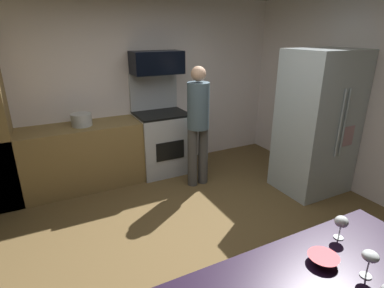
{
  "coord_description": "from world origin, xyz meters",
  "views": [
    {
      "loc": [
        -1.24,
        -2.25,
        2.11
      ],
      "look_at": [
        0.06,
        0.3,
        1.05
      ],
      "focal_mm": 28.61,
      "sensor_mm": 36.0,
      "label": 1
    }
  ],
  "objects_px": {
    "wine_glass_mid": "(341,222)",
    "person_cook": "(198,121)",
    "microwave": "(157,63)",
    "refrigerator": "(317,123)",
    "wine_glass_far": "(370,257)",
    "stock_pot": "(81,120)",
    "mixing_bowl_large": "(323,259)",
    "oven_range": "(162,140)"
  },
  "relations": [
    {
      "from": "microwave",
      "to": "wine_glass_mid",
      "type": "distance_m",
      "value": 3.38
    },
    {
      "from": "oven_range",
      "to": "stock_pot",
      "type": "bearing_deg",
      "value": 179.72
    },
    {
      "from": "microwave",
      "to": "refrigerator",
      "type": "bearing_deg",
      "value": -43.57
    },
    {
      "from": "refrigerator",
      "to": "stock_pot",
      "type": "relative_size",
      "value": 7.03
    },
    {
      "from": "oven_range",
      "to": "wine_glass_mid",
      "type": "relative_size",
      "value": 9.81
    },
    {
      "from": "wine_glass_mid",
      "to": "oven_range",
      "type": "bearing_deg",
      "value": 88.47
    },
    {
      "from": "microwave",
      "to": "refrigerator",
      "type": "distance_m",
      "value": 2.39
    },
    {
      "from": "microwave",
      "to": "stock_pot",
      "type": "relative_size",
      "value": 2.73
    },
    {
      "from": "refrigerator",
      "to": "mixing_bowl_large",
      "type": "relative_size",
      "value": 11.17
    },
    {
      "from": "refrigerator",
      "to": "mixing_bowl_large",
      "type": "xyz_separation_m",
      "value": [
        -2.0,
        -1.85,
        -0.03
      ]
    },
    {
      "from": "microwave",
      "to": "mixing_bowl_large",
      "type": "height_order",
      "value": "microwave"
    },
    {
      "from": "microwave",
      "to": "wine_glass_mid",
      "type": "height_order",
      "value": "microwave"
    },
    {
      "from": "mixing_bowl_large",
      "to": "wine_glass_mid",
      "type": "distance_m",
      "value": 0.3
    },
    {
      "from": "person_cook",
      "to": "mixing_bowl_large",
      "type": "bearing_deg",
      "value": -103.41
    },
    {
      "from": "oven_range",
      "to": "microwave",
      "type": "height_order",
      "value": "microwave"
    },
    {
      "from": "person_cook",
      "to": "wine_glass_far",
      "type": "distance_m",
      "value": 2.89
    },
    {
      "from": "oven_range",
      "to": "person_cook",
      "type": "bearing_deg",
      "value": -66.82
    },
    {
      "from": "wine_glass_far",
      "to": "wine_glass_mid",
      "type": "bearing_deg",
      "value": 63.13
    },
    {
      "from": "microwave",
      "to": "person_cook",
      "type": "bearing_deg",
      "value": -69.22
    },
    {
      "from": "oven_range",
      "to": "person_cook",
      "type": "xyz_separation_m",
      "value": [
        0.29,
        -0.67,
        0.43
      ]
    },
    {
      "from": "oven_range",
      "to": "wine_glass_far",
      "type": "distance_m",
      "value": 3.55
    },
    {
      "from": "wine_glass_far",
      "to": "person_cook",
      "type": "bearing_deg",
      "value": 79.72
    },
    {
      "from": "oven_range",
      "to": "wine_glass_far",
      "type": "relative_size",
      "value": 9.67
    },
    {
      "from": "wine_glass_far",
      "to": "stock_pot",
      "type": "height_order",
      "value": "stock_pot"
    },
    {
      "from": "wine_glass_mid",
      "to": "wine_glass_far",
      "type": "bearing_deg",
      "value": -116.87
    },
    {
      "from": "oven_range",
      "to": "stock_pot",
      "type": "height_order",
      "value": "oven_range"
    },
    {
      "from": "wine_glass_mid",
      "to": "person_cook",
      "type": "bearing_deg",
      "value": 81.72
    },
    {
      "from": "wine_glass_mid",
      "to": "refrigerator",
      "type": "bearing_deg",
      "value": 45.06
    },
    {
      "from": "microwave",
      "to": "stock_pot",
      "type": "xyz_separation_m",
      "value": [
        -1.14,
        -0.08,
        -0.7
      ]
    },
    {
      "from": "refrigerator",
      "to": "stock_pot",
      "type": "bearing_deg",
      "value": 151.91
    },
    {
      "from": "microwave",
      "to": "refrigerator",
      "type": "relative_size",
      "value": 0.39
    },
    {
      "from": "microwave",
      "to": "refrigerator",
      "type": "height_order",
      "value": "refrigerator"
    },
    {
      "from": "refrigerator",
      "to": "person_cook",
      "type": "height_order",
      "value": "refrigerator"
    },
    {
      "from": "person_cook",
      "to": "wine_glass_far",
      "type": "bearing_deg",
      "value": -100.28
    },
    {
      "from": "refrigerator",
      "to": "wine_glass_mid",
      "type": "relative_size",
      "value": 12.33
    },
    {
      "from": "refrigerator",
      "to": "wine_glass_far",
      "type": "bearing_deg",
      "value": -132.9
    },
    {
      "from": "refrigerator",
      "to": "oven_range",
      "type": "bearing_deg",
      "value": 138.03
    },
    {
      "from": "microwave",
      "to": "wine_glass_far",
      "type": "xyz_separation_m",
      "value": [
        -0.23,
        -3.6,
        -0.66
      ]
    },
    {
      "from": "mixing_bowl_large",
      "to": "microwave",
      "type": "bearing_deg",
      "value": 84.16
    },
    {
      "from": "microwave",
      "to": "wine_glass_far",
      "type": "height_order",
      "value": "microwave"
    },
    {
      "from": "wine_glass_mid",
      "to": "stock_pot",
      "type": "height_order",
      "value": "stock_pot"
    },
    {
      "from": "microwave",
      "to": "wine_glass_far",
      "type": "bearing_deg",
      "value": -93.65
    }
  ]
}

